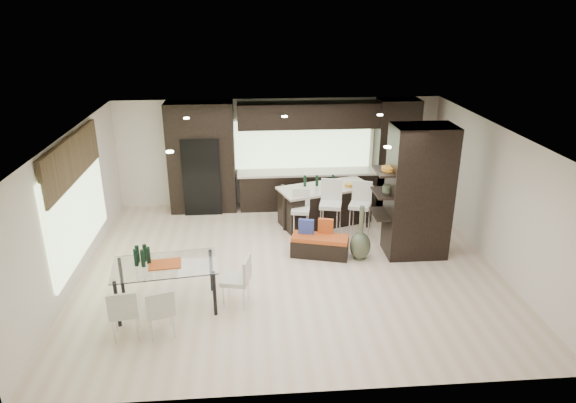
{
  "coord_description": "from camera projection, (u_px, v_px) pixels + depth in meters",
  "views": [
    {
      "loc": [
        -0.76,
        -8.94,
        4.89
      ],
      "look_at": [
        0.0,
        0.6,
        1.15
      ],
      "focal_mm": 32.0,
      "sensor_mm": 36.0,
      "label": 1
    }
  ],
  "objects": [
    {
      "name": "bench",
      "position": [
        320.0,
        246.0,
        10.49
      ],
      "size": [
        1.24,
        0.74,
        0.45
      ],
      "primitive_type": "cube",
      "rotation": [
        0.0,
        0.0,
        -0.27
      ],
      "color": "black",
      "rests_on": "ground"
    },
    {
      "name": "ceiling",
      "position": [
        291.0,
        133.0,
        9.15
      ],
      "size": [
        8.0,
        7.0,
        0.02
      ],
      "primitive_type": "cube",
      "color": "white",
      "rests_on": "ground"
    },
    {
      "name": "stool_left",
      "position": [
        300.0,
        219.0,
        11.27
      ],
      "size": [
        0.45,
        0.45,
        0.87
      ],
      "primitive_type": "cube",
      "rotation": [
        0.0,
        0.0,
        -0.18
      ],
      "color": "silver",
      "rests_on": "ground"
    },
    {
      "name": "stool_mid",
      "position": [
        330.0,
        215.0,
        11.25
      ],
      "size": [
        0.55,
        0.55,
        1.04
      ],
      "primitive_type": "cube",
      "rotation": [
        0.0,
        0.0,
        -0.23
      ],
      "color": "silver",
      "rests_on": "ground"
    },
    {
      "name": "right_wall",
      "position": [
        496.0,
        197.0,
        9.94
      ],
      "size": [
        0.02,
        7.0,
        2.7
      ],
      "primitive_type": "cube",
      "color": "silver",
      "rests_on": "ground"
    },
    {
      "name": "back_cabinetry",
      "position": [
        300.0,
        155.0,
        12.62
      ],
      "size": [
        6.8,
        0.68,
        2.7
      ],
      "primitive_type": "cube",
      "color": "black",
      "rests_on": "ground"
    },
    {
      "name": "chair_far",
      "position": [
        125.0,
        314.0,
        7.9
      ],
      "size": [
        0.5,
        0.5,
        0.81
      ],
      "primitive_type": "cube",
      "rotation": [
        0.0,
        0.0,
        0.15
      ],
      "color": "silver",
      "rests_on": "ground"
    },
    {
      "name": "kitchen_island",
      "position": [
        325.0,
        205.0,
        12.01
      ],
      "size": [
        2.31,
        1.53,
        0.89
      ],
      "primitive_type": "cube",
      "rotation": [
        0.0,
        0.0,
        0.32
      ],
      "color": "black",
      "rests_on": "ground"
    },
    {
      "name": "partition_column",
      "position": [
        419.0,
        192.0,
        10.21
      ],
      "size": [
        1.2,
        0.8,
        2.7
      ],
      "primitive_type": "cube",
      "color": "black",
      "rests_on": "ground"
    },
    {
      "name": "chair_end",
      "position": [
        236.0,
        283.0,
        8.74
      ],
      "size": [
        0.54,
        0.54,
        0.84
      ],
      "primitive_type": "cube",
      "rotation": [
        0.0,
        0.0,
        1.35
      ],
      "color": "silver",
      "rests_on": "ground"
    },
    {
      "name": "ceiling_spots",
      "position": [
        290.0,
        131.0,
        9.39
      ],
      "size": [
        4.0,
        3.0,
        0.02
      ],
      "primitive_type": "cube",
      "color": "white",
      "rests_on": "ceiling"
    },
    {
      "name": "floor_vase",
      "position": [
        361.0,
        233.0,
        10.25
      ],
      "size": [
        0.51,
        0.51,
        1.15
      ],
      "primitive_type": null,
      "rotation": [
        0.0,
        0.0,
        -0.24
      ],
      "color": "#414A35",
      "rests_on": "ground"
    },
    {
      "name": "window_back",
      "position": [
        303.0,
        144.0,
        12.83
      ],
      "size": [
        3.4,
        0.04,
        1.2
      ],
      "primitive_type": "cube",
      "color": "#B2D199",
      "rests_on": "back_wall"
    },
    {
      "name": "ground",
      "position": [
        290.0,
        267.0,
        10.14
      ],
      "size": [
        8.0,
        8.0,
        0.0
      ],
      "primitive_type": "plane",
      "color": "beige",
      "rests_on": "ground"
    },
    {
      "name": "stone_accent",
      "position": [
        72.0,
        159.0,
        9.21
      ],
      "size": [
        0.08,
        3.0,
        0.8
      ],
      "primitive_type": "cube",
      "color": "brown",
      "rests_on": "left_wall"
    },
    {
      "name": "left_wall",
      "position": [
        72.0,
        210.0,
        9.35
      ],
      "size": [
        0.02,
        7.0,
        2.7
      ],
      "primitive_type": "cube",
      "color": "silver",
      "rests_on": "ground"
    },
    {
      "name": "stool_right",
      "position": [
        359.0,
        215.0,
        11.32
      ],
      "size": [
        0.57,
        0.57,
        0.99
      ],
      "primitive_type": "cube",
      "rotation": [
        0.0,
        0.0,
        -0.38
      ],
      "color": "silver",
      "rests_on": "ground"
    },
    {
      "name": "window_left",
      "position": [
        78.0,
        205.0,
        9.54
      ],
      "size": [
        0.04,
        3.2,
        1.9
      ],
      "primitive_type": "cube",
      "color": "#B2D199",
      "rests_on": "left_wall"
    },
    {
      "name": "back_wall",
      "position": [
        279.0,
        152.0,
        12.89
      ],
      "size": [
        8.0,
        0.02,
        2.7
      ],
      "primitive_type": "cube",
      "color": "silver",
      "rests_on": "ground"
    },
    {
      "name": "chair_near",
      "position": [
        160.0,
        313.0,
        7.94
      ],
      "size": [
        0.53,
        0.53,
        0.79
      ],
      "primitive_type": "cube",
      "rotation": [
        0.0,
        0.0,
        0.3
      ],
      "color": "silver",
      "rests_on": "ground"
    },
    {
      "name": "dining_table",
      "position": [
        167.0,
        286.0,
        8.65
      ],
      "size": [
        1.81,
        1.16,
        0.82
      ],
      "primitive_type": "cube",
      "rotation": [
        0.0,
        0.0,
        0.13
      ],
      "color": "white",
      "rests_on": "ground"
    },
    {
      "name": "refrigerator",
      "position": [
        203.0,
        174.0,
        12.55
      ],
      "size": [
        0.9,
        0.68,
        1.9
      ],
      "primitive_type": "cube",
      "color": "black",
      "rests_on": "ground"
    }
  ]
}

